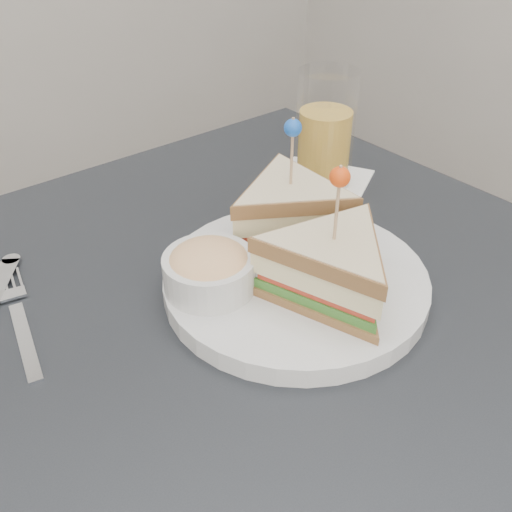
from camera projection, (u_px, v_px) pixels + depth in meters
name	position (u px, v px, depth m)	size (l,w,h in m)	color
table	(255.00, 355.00, 0.64)	(0.80, 0.80, 0.75)	black
plate_meal	(297.00, 250.00, 0.60)	(0.35, 0.35, 0.17)	silver
cutlery_fork	(18.00, 315.00, 0.58)	(0.06, 0.18, 0.01)	white
drink_set	(325.00, 136.00, 0.77)	(0.17, 0.17, 0.16)	white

